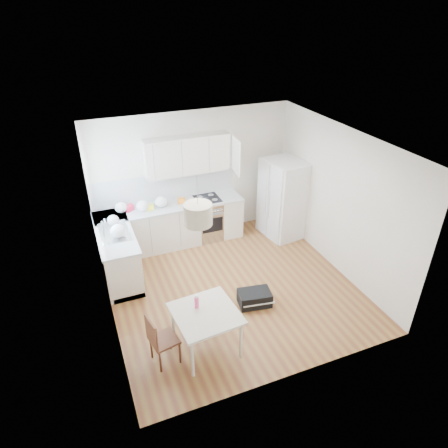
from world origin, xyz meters
The scene contains 29 objects.
floor centered at (0.00, 0.00, 0.00)m, with size 4.20×4.20×0.00m, color brown.
ceiling centered at (0.00, 0.00, 2.70)m, with size 4.20×4.20×0.00m, color white.
wall_back centered at (0.00, 2.10, 1.35)m, with size 4.20×4.20×0.00m, color silver.
wall_left centered at (-2.10, 0.00, 1.35)m, with size 4.20×4.20×0.00m, color silver.
wall_right centered at (2.10, 0.00, 1.35)m, with size 4.20×4.20×0.00m, color silver.
window_glassblock centered at (-2.09, 1.15, 1.75)m, with size 0.02×1.00×1.00m, color #BFE0F9.
cabinets_back centered at (-0.60, 1.80, 0.44)m, with size 3.00×0.60×0.88m, color silver.
cabinets_left centered at (-1.80, 1.20, 0.44)m, with size 0.60×1.80×0.88m, color silver.
counter_back centered at (-0.60, 1.80, 0.90)m, with size 3.02×0.64×0.04m, color #B5B7BA.
counter_left centered at (-1.80, 1.20, 0.90)m, with size 0.64×1.82×0.04m, color #B5B7BA.
backsplash_back centered at (-0.60, 2.09, 1.21)m, with size 3.00×0.01×0.58m, color white.
backsplash_left centered at (-2.09, 1.20, 1.21)m, with size 0.01×1.80×0.58m, color white.
upper_cabinets centered at (-0.15, 1.94, 1.88)m, with size 1.70×0.32×0.75m, color silver.
range_oven centered at (0.20, 1.80, 0.44)m, with size 0.50×0.61×0.88m, color #B3B5B8, non-canonical shape.
sink centered at (-1.80, 1.15, 0.92)m, with size 0.50×0.80×0.16m, color #B3B5B8, non-canonical shape.
refrigerator centered at (1.75, 1.32, 0.85)m, with size 0.82×0.85×1.70m, color white, non-canonical shape.
dining_table centered at (-0.91, -1.19, 0.62)m, with size 0.95×0.95×0.70m.
dining_chair centered at (-1.53, -1.19, 0.42)m, with size 0.36×0.36×0.84m, color #4C2817, non-canonical shape.
drink_bottle centered at (-0.99, -1.04, 0.81)m, with size 0.06×0.06×0.22m, color #F04284.
gym_bag centered at (0.18, -0.57, 0.13)m, with size 0.54×0.35×0.25m, color black.
pendant_lamp centered at (-0.91, -1.01, 2.18)m, with size 0.36×0.36×0.28m, color #B5A68B.
grocery_bag_a centered at (-1.55, 1.85, 1.03)m, with size 0.24×0.20×0.21m, color white.
grocery_bag_b centered at (-1.16, 1.76, 1.03)m, with size 0.24×0.21×0.22m, color white.
grocery_bag_c centered at (-0.77, 1.79, 1.03)m, with size 0.25×0.21×0.23m, color white.
grocery_bag_d centered at (-1.77, 1.43, 1.02)m, with size 0.21×0.18×0.19m, color white.
grocery_bag_e centered at (-1.75, 0.96, 1.04)m, with size 0.27×0.23×0.24m, color white.
snack_orange centered at (-0.35, 1.82, 0.97)m, with size 0.16×0.10×0.11m, color orange.
snack_yellow centered at (-1.02, 1.77, 0.97)m, with size 0.15×0.09×0.10m, color yellow.
snack_red centered at (-1.40, 1.87, 0.98)m, with size 0.17×0.11×0.12m, color red.
Camera 1 is at (-2.26, -5.25, 4.57)m, focal length 32.00 mm.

